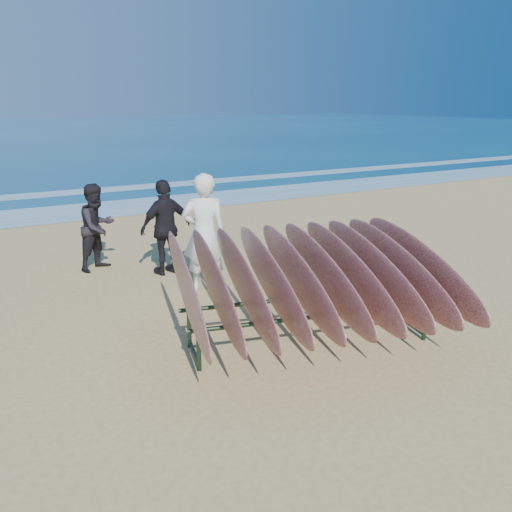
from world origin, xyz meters
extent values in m
plane|color=tan|center=(0.00, 0.00, 0.00)|extent=(120.00, 120.00, 0.00)
plane|color=white|center=(0.00, 10.00, 0.01)|extent=(160.00, 160.00, 0.00)
plane|color=white|center=(0.00, 13.50, 0.01)|extent=(160.00, 160.00, 0.00)
cylinder|color=black|center=(-1.31, -0.15, 0.25)|extent=(0.06, 0.06, 0.50)
cylinder|color=black|center=(1.57, -0.86, 0.25)|extent=(0.06, 0.06, 0.50)
cylinder|color=black|center=(-1.16, 0.48, 0.25)|extent=(0.06, 0.06, 0.50)
cylinder|color=black|center=(1.72, -0.22, 0.25)|extent=(0.06, 0.06, 0.50)
cylinder|color=black|center=(0.13, -0.50, 0.50)|extent=(3.12, 0.81, 0.06)
cylinder|color=black|center=(0.28, 0.13, 0.50)|extent=(3.12, 0.81, 0.06)
cylinder|color=black|center=(-1.23, 0.16, 0.08)|extent=(0.20, 0.64, 0.04)
cylinder|color=black|center=(1.64, -0.54, 0.08)|extent=(0.20, 0.64, 0.04)
ellipsoid|color=maroon|center=(-1.30, 0.18, 0.93)|extent=(0.78, 2.91, 1.13)
ellipsoid|color=maroon|center=(-0.97, 0.10, 0.93)|extent=(0.78, 2.91, 1.13)
ellipsoid|color=maroon|center=(-0.63, 0.02, 0.93)|extent=(0.78, 2.91, 1.13)
ellipsoid|color=maroon|center=(-0.30, -0.07, 0.93)|extent=(0.78, 2.91, 1.13)
ellipsoid|color=maroon|center=(0.04, -0.15, 0.93)|extent=(0.78, 2.91, 1.13)
ellipsoid|color=maroon|center=(0.37, -0.23, 0.93)|extent=(0.78, 2.91, 1.13)
ellipsoid|color=maroon|center=(0.71, -0.31, 0.93)|extent=(0.78, 2.91, 1.13)
ellipsoid|color=maroon|center=(1.04, -0.39, 0.93)|extent=(0.78, 2.91, 1.13)
ellipsoid|color=maroon|center=(1.38, -0.47, 0.93)|extent=(0.78, 2.91, 1.13)
ellipsoid|color=maroon|center=(1.71, -0.56, 0.93)|extent=(0.78, 2.91, 1.13)
imported|color=white|center=(-0.08, 2.31, 0.96)|extent=(0.82, 0.69, 1.93)
imported|color=black|center=(-1.26, 4.38, 0.79)|extent=(0.96, 0.90, 1.58)
imported|color=black|center=(-0.28, 3.49, 0.85)|extent=(1.05, 0.59, 1.69)
camera|label=1|loc=(-3.57, -5.37, 3.00)|focal=38.00mm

